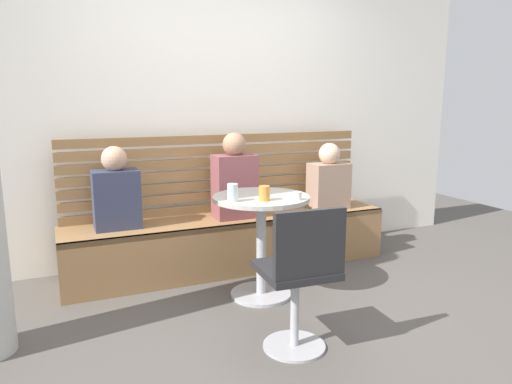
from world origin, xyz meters
TOP-DOWN VIEW (x-y plane):
  - ground at (0.00, 0.00)m, footprint 8.00×8.00m
  - back_wall at (0.00, 1.64)m, footprint 5.20×0.10m
  - booth_bench at (0.00, 1.20)m, footprint 2.70×0.52m
  - booth_backrest at (0.00, 1.44)m, footprint 2.65×0.04m
  - cafe_table at (-0.01, 0.56)m, footprint 0.68×0.68m
  - white_chair at (-0.13, -0.25)m, footprint 0.42×0.42m
  - person_adult at (0.03, 1.18)m, footprint 0.34×0.22m
  - person_child_left at (-0.91, 1.23)m, footprint 0.34×0.22m
  - person_child_middle at (0.92, 1.17)m, footprint 0.34×0.22m
  - cup_glass_tall at (-0.26, 0.46)m, footprint 0.07×0.07m
  - cup_tumbler_orange at (-0.05, 0.41)m, footprint 0.07×0.07m
  - cup_espresso_small at (0.16, 0.34)m, footprint 0.06×0.06m

SIDE VIEW (x-z plane):
  - ground at x=0.00m, z-range 0.00..0.00m
  - booth_bench at x=0.00m, z-range 0.00..0.44m
  - white_chair at x=-0.13m, z-range 0.04..0.89m
  - cafe_table at x=-0.01m, z-range 0.15..0.89m
  - person_child_middle at x=0.92m, z-range 0.40..0.99m
  - person_child_left at x=-0.91m, z-range 0.40..1.03m
  - person_adult at x=0.03m, z-range 0.40..1.10m
  - cup_espresso_small at x=0.16m, z-range 0.74..0.79m
  - booth_backrest at x=0.00m, z-range 0.44..1.11m
  - cup_tumbler_orange at x=-0.05m, z-range 0.74..0.84m
  - cup_glass_tall at x=-0.26m, z-range 0.74..0.86m
  - back_wall at x=0.00m, z-range 0.00..2.90m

